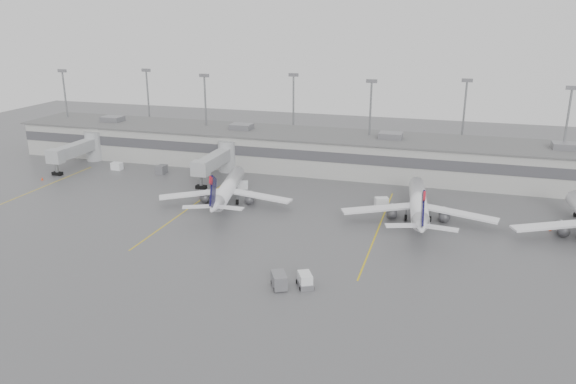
# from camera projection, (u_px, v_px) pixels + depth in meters

# --- Properties ---
(ground) EXTENTS (260.00, 260.00, 0.00)m
(ground) POSITION_uv_depth(u_px,v_px,m) (226.00, 277.00, 76.68)
(ground) COLOR #4F4F52
(ground) RESTS_ON ground
(terminal) EXTENTS (152.00, 17.00, 9.45)m
(terminal) POSITION_uv_depth(u_px,v_px,m) (324.00, 151.00, 128.28)
(terminal) COLOR #B0B0AB
(terminal) RESTS_ON ground
(light_masts) EXTENTS (142.40, 8.00, 20.60)m
(light_masts) POSITION_uv_depth(u_px,v_px,m) (330.00, 113.00, 131.15)
(light_masts) COLOR gray
(light_masts) RESTS_ON ground
(jet_bridge_left) EXTENTS (4.00, 17.20, 7.00)m
(jet_bridge_left) POSITION_uv_depth(u_px,v_px,m) (83.00, 148.00, 132.43)
(jet_bridge_left) COLOR #9A9D9F
(jet_bridge_left) RESTS_ON ground
(jet_bridge_right) EXTENTS (4.00, 17.20, 7.00)m
(jet_bridge_right) POSITION_uv_depth(u_px,v_px,m) (220.00, 159.00, 122.82)
(jet_bridge_right) COLOR #9A9D9F
(jet_bridge_right) RESTS_ON ground
(stand_markings) EXTENTS (105.25, 40.00, 0.01)m
(stand_markings) POSITION_uv_depth(u_px,v_px,m) (279.00, 218.00, 98.56)
(stand_markings) COLOR gold
(stand_markings) RESTS_ON ground
(jet_mid_left) EXTENTS (24.66, 27.91, 9.12)m
(jet_mid_left) POSITION_uv_depth(u_px,v_px,m) (227.00, 189.00, 105.42)
(jet_mid_left) COLOR white
(jet_mid_left) RESTS_ON ground
(jet_mid_right) EXTENTS (26.30, 29.61, 9.59)m
(jet_mid_right) POSITION_uv_depth(u_px,v_px,m) (419.00, 204.00, 96.75)
(jet_mid_right) COLOR white
(jet_mid_right) RESTS_ON ground
(baggage_tug) EXTENTS (2.96, 3.44, 1.89)m
(baggage_tug) POSITION_uv_depth(u_px,v_px,m) (305.00, 281.00, 73.75)
(baggage_tug) COLOR white
(baggage_tug) RESTS_ON ground
(baggage_cart) EXTENTS (2.99, 3.53, 1.97)m
(baggage_cart) POSITION_uv_depth(u_px,v_px,m) (279.00, 280.00, 73.45)
(baggage_cart) COLOR slate
(baggage_cart) RESTS_ON ground
(gse_uld_a) EXTENTS (2.43, 1.66, 1.70)m
(gse_uld_a) POSITION_uv_depth(u_px,v_px,m) (117.00, 166.00, 128.77)
(gse_uld_a) COLOR white
(gse_uld_a) RESTS_ON ground
(gse_uld_b) EXTENTS (2.52, 2.07, 1.53)m
(gse_uld_b) POSITION_uv_depth(u_px,v_px,m) (243.00, 185.00, 114.98)
(gse_uld_b) COLOR white
(gse_uld_b) RESTS_ON ground
(gse_uld_c) EXTENTS (2.84, 2.39, 1.71)m
(gse_uld_c) POSITION_uv_depth(u_px,v_px,m) (382.00, 202.00, 104.33)
(gse_uld_c) COLOR white
(gse_uld_c) RESTS_ON ground
(gse_loader) EXTENTS (2.02, 3.05, 1.84)m
(gse_loader) POSITION_uv_depth(u_px,v_px,m) (161.00, 170.00, 125.71)
(gse_loader) COLOR slate
(gse_loader) RESTS_ON ground
(cone_a) EXTENTS (0.46, 0.46, 0.72)m
(cone_a) POSITION_uv_depth(u_px,v_px,m) (42.00, 178.00, 120.89)
(cone_a) COLOR #FF3605
(cone_a) RESTS_ON ground
(cone_b) EXTENTS (0.46, 0.46, 0.73)m
(cone_b) POSITION_uv_depth(u_px,v_px,m) (198.00, 193.00, 110.93)
(cone_b) COLOR #FF3605
(cone_b) RESTS_ON ground
(cone_c) EXTENTS (0.50, 0.50, 0.80)m
(cone_c) POSITION_uv_depth(u_px,v_px,m) (412.00, 214.00, 99.63)
(cone_c) COLOR #FF3605
(cone_c) RESTS_ON ground
(cone_d) EXTENTS (0.46, 0.46, 0.73)m
(cone_d) POSITION_uv_depth(u_px,v_px,m) (550.00, 228.00, 92.95)
(cone_d) COLOR #FF3605
(cone_d) RESTS_ON ground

